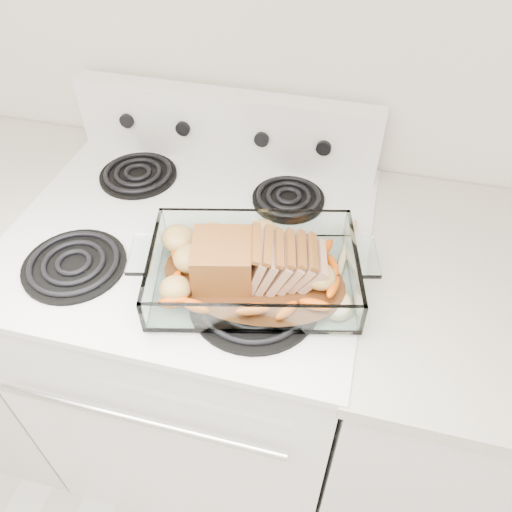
% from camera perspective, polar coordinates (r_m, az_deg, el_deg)
% --- Properties ---
extents(electric_range, '(0.78, 0.70, 1.12)m').
position_cam_1_polar(electric_range, '(1.45, -5.92, -10.49)').
color(electric_range, white).
rests_on(electric_range, ground).
extents(counter_left, '(0.58, 0.68, 0.93)m').
position_cam_1_polar(counter_left, '(1.74, -27.14, -5.26)').
color(counter_left, silver).
rests_on(counter_left, ground).
extents(counter_right, '(0.58, 0.68, 0.93)m').
position_cam_1_polar(counter_right, '(1.46, 20.72, -15.58)').
color(counter_right, silver).
rests_on(counter_right, ground).
extents(baking_dish, '(0.39, 0.26, 0.08)m').
position_cam_1_polar(baking_dish, '(0.97, -0.29, -1.98)').
color(baking_dish, white).
rests_on(baking_dish, electric_range).
extents(pork_roast, '(0.25, 0.11, 0.09)m').
position_cam_1_polar(pork_roast, '(0.95, -1.19, -0.55)').
color(pork_roast, brown).
rests_on(pork_roast, baking_dish).
extents(roast_vegetables, '(0.39, 0.21, 0.05)m').
position_cam_1_polar(roast_vegetables, '(0.99, 0.03, 0.05)').
color(roast_vegetables, '#D3560A').
rests_on(roast_vegetables, baking_dish).
extents(wooden_spoon, '(0.06, 0.28, 0.02)m').
position_cam_1_polar(wooden_spoon, '(0.99, 9.63, -3.00)').
color(wooden_spoon, tan).
rests_on(wooden_spoon, electric_range).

